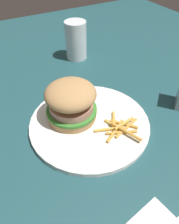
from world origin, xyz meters
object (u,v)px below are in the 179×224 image
sandwich (71,101)px  drink_glass (76,43)px  plate (89,123)px  fries_pile (119,128)px

sandwich → drink_glass: 0.32m
plate → drink_glass: 0.34m
plate → drink_glass: size_ratio=2.27×
drink_glass → sandwich: bearing=-28.5°
plate → sandwich: size_ratio=2.37×
plate → fries_pile: 0.07m
fries_pile → drink_glass: (-0.37, 0.08, 0.04)m
drink_glass → plate: bearing=-21.3°
plate → fries_pile: bearing=40.4°
plate → fries_pile: fries_pile is taller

